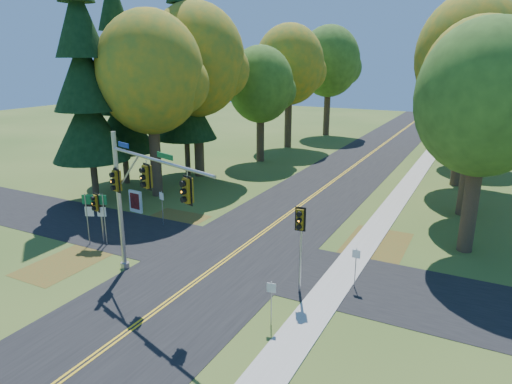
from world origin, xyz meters
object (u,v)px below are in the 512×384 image
at_px(traffic_mast, 137,191).
at_px(info_kiosk, 136,202).
at_px(east_signal_pole, 300,229).
at_px(route_sign_cluster, 95,209).

xyz_separation_m(traffic_mast, info_kiosk, (-7.49, 7.90, -3.85)).
relative_size(traffic_mast, info_kiosk, 4.74).
bearing_deg(traffic_mast, east_signal_pole, 36.33).
height_order(traffic_mast, route_sign_cluster, traffic_mast).
height_order(traffic_mast, east_signal_pole, traffic_mast).
xyz_separation_m(east_signal_pole, route_sign_cluster, (-12.79, 0.03, -1.05)).
bearing_deg(route_sign_cluster, traffic_mast, -46.60).
relative_size(east_signal_pole, route_sign_cluster, 1.37).
distance_m(traffic_mast, east_signal_pole, 7.79).
bearing_deg(route_sign_cluster, east_signal_pole, -23.37).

